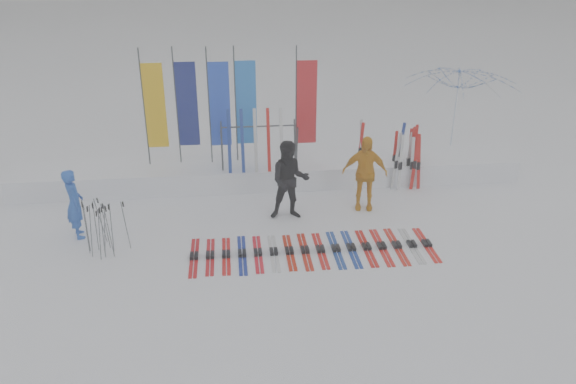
{
  "coord_description": "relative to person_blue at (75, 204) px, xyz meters",
  "views": [
    {
      "loc": [
        -1.07,
        -10.13,
        6.3
      ],
      "look_at": [
        0.2,
        1.6,
        1.0
      ],
      "focal_mm": 35.0,
      "sensor_mm": 36.0,
      "label": 1
    }
  ],
  "objects": [
    {
      "name": "ski_row",
      "position": [
        5.31,
        -1.3,
        -0.79
      ],
      "size": [
        5.38,
        1.69,
        0.07
      ],
      "color": "#B50E12",
      "rests_on": "ground"
    },
    {
      "name": "snow_bank",
      "position": [
        4.66,
        2.74,
        -0.53
      ],
      "size": [
        14.0,
        1.6,
        0.6
      ],
      "primitive_type": "cube",
      "color": "white",
      "rests_on": "ground"
    },
    {
      "name": "tent_canopy",
      "position": [
        10.36,
        3.59,
        0.69
      ],
      "size": [
        4.32,
        4.36,
        3.03
      ],
      "primitive_type": "imported",
      "rotation": [
        0.0,
        0.0,
        0.38
      ],
      "color": "white",
      "rests_on": "ground"
    },
    {
      "name": "person_yellow",
      "position": [
        6.91,
        0.77,
        0.14
      ],
      "size": [
        1.2,
        0.69,
        1.93
      ],
      "primitive_type": "imported",
      "rotation": [
        0.0,
        0.0,
        -0.2
      ],
      "color": "orange",
      "rests_on": "ground"
    },
    {
      "name": "ski_rack",
      "position": [
        4.36,
        2.34,
        0.55
      ],
      "size": [
        2.04,
        0.8,
        1.23
      ],
      "color": "#383A3F",
      "rests_on": "ground"
    },
    {
      "name": "person_blue",
      "position": [
        0.0,
        0.0,
        0.0
      ],
      "size": [
        0.59,
        0.71,
        1.66
      ],
      "primitive_type": "imported",
      "rotation": [
        0.0,
        0.0,
        1.95
      ],
      "color": "blue",
      "rests_on": "ground"
    },
    {
      "name": "ground",
      "position": [
        4.66,
        -1.86,
        -0.83
      ],
      "size": [
        120.0,
        120.0,
        0.0
      ],
      "primitive_type": "plane",
      "color": "white",
      "rests_on": "ground"
    },
    {
      "name": "pole_cluster",
      "position": [
        0.73,
        -0.84,
        -0.24
      ],
      "size": [
        0.91,
        0.82,
        1.25
      ],
      "color": "#595B60",
      "rests_on": "ground"
    },
    {
      "name": "upright_skis",
      "position": [
        8.34,
        2.24,
        -0.03
      ],
      "size": [
        1.63,
        1.22,
        1.7
      ],
      "color": "red",
      "rests_on": "ground"
    },
    {
      "name": "person_black",
      "position": [
        4.98,
        0.43,
        0.16
      ],
      "size": [
        1.0,
        0.8,
        1.98
      ],
      "primitive_type": "imported",
      "rotation": [
        0.0,
        0.0,
        -0.05
      ],
      "color": "black",
      "rests_on": "ground"
    },
    {
      "name": "feather_flags",
      "position": [
        3.42,
        2.93,
        1.42
      ],
      "size": [
        4.67,
        0.19,
        3.2
      ],
      "color": "#383A3F",
      "rests_on": "ground"
    }
  ]
}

